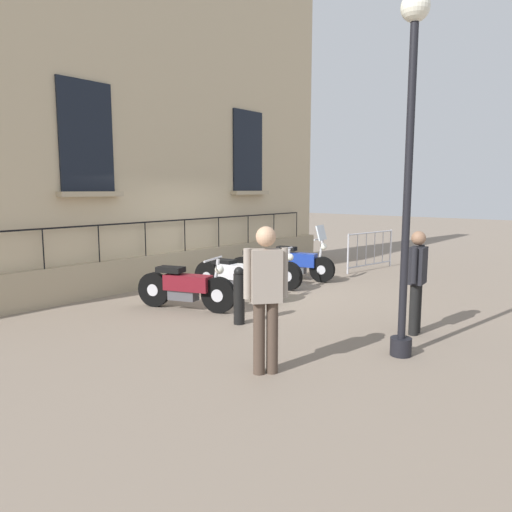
{
  "coord_description": "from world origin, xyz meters",
  "views": [
    {
      "loc": [
        6.63,
        -7.64,
        2.19
      ],
      "look_at": [
        0.2,
        0.0,
        0.8
      ],
      "focal_mm": 33.84,
      "sensor_mm": 36.0,
      "label": 1
    }
  ],
  "objects_px": {
    "motorcycle_white": "(236,277)",
    "pedestrian_walking": "(266,291)",
    "bollard": "(239,295)",
    "motorcycle_maroon": "(186,288)",
    "crowd_barrier": "(370,249)",
    "motorcycle_blue": "(299,263)",
    "lamppost": "(409,147)",
    "pedestrian_standing": "(417,277)",
    "motorcycle_green": "(265,268)"
  },
  "relations": [
    {
      "from": "motorcycle_green",
      "to": "pedestrian_walking",
      "type": "xyz_separation_m",
      "value": [
        3.25,
        -4.0,
        0.58
      ]
    },
    {
      "from": "pedestrian_walking",
      "to": "motorcycle_maroon",
      "type": "bearing_deg",
      "value": 154.41
    },
    {
      "from": "motorcycle_white",
      "to": "bollard",
      "type": "xyz_separation_m",
      "value": [
        1.34,
        -1.4,
        0.05
      ]
    },
    {
      "from": "motorcycle_blue",
      "to": "pedestrian_standing",
      "type": "bearing_deg",
      "value": -32.3
    },
    {
      "from": "pedestrian_walking",
      "to": "motorcycle_white",
      "type": "bearing_deg",
      "value": 137.38
    },
    {
      "from": "crowd_barrier",
      "to": "pedestrian_standing",
      "type": "height_order",
      "value": "pedestrian_standing"
    },
    {
      "from": "motorcycle_green",
      "to": "crowd_barrier",
      "type": "height_order",
      "value": "crowd_barrier"
    },
    {
      "from": "crowd_barrier",
      "to": "bollard",
      "type": "xyz_separation_m",
      "value": [
        0.84,
        -6.25,
        -0.09
      ]
    },
    {
      "from": "bollard",
      "to": "pedestrian_standing",
      "type": "height_order",
      "value": "pedestrian_standing"
    },
    {
      "from": "motorcycle_maroon",
      "to": "crowd_barrier",
      "type": "height_order",
      "value": "crowd_barrier"
    },
    {
      "from": "motorcycle_white",
      "to": "crowd_barrier",
      "type": "height_order",
      "value": "crowd_barrier"
    },
    {
      "from": "motorcycle_blue",
      "to": "lamppost",
      "type": "distance_m",
      "value": 5.9
    },
    {
      "from": "motorcycle_green",
      "to": "motorcycle_blue",
      "type": "distance_m",
      "value": 1.17
    },
    {
      "from": "motorcycle_maroon",
      "to": "pedestrian_standing",
      "type": "bearing_deg",
      "value": 18.2
    },
    {
      "from": "motorcycle_green",
      "to": "crowd_barrier",
      "type": "distance_m",
      "value": 3.71
    },
    {
      "from": "motorcycle_maroon",
      "to": "pedestrian_walking",
      "type": "xyz_separation_m",
      "value": [
        3.05,
        -1.46,
        0.6
      ]
    },
    {
      "from": "bollard",
      "to": "pedestrian_walking",
      "type": "distance_m",
      "value": 2.23
    },
    {
      "from": "motorcycle_blue",
      "to": "lamppost",
      "type": "relative_size",
      "value": 0.41
    },
    {
      "from": "motorcycle_maroon",
      "to": "crowd_barrier",
      "type": "distance_m",
      "value": 6.19
    },
    {
      "from": "motorcycle_white",
      "to": "lamppost",
      "type": "height_order",
      "value": "lamppost"
    },
    {
      "from": "pedestrian_standing",
      "to": "motorcycle_blue",
      "type": "bearing_deg",
      "value": 147.7
    },
    {
      "from": "motorcycle_white",
      "to": "bollard",
      "type": "relative_size",
      "value": 2.25
    },
    {
      "from": "crowd_barrier",
      "to": "motorcycle_maroon",
      "type": "bearing_deg",
      "value": -95.01
    },
    {
      "from": "motorcycle_white",
      "to": "pedestrian_walking",
      "type": "height_order",
      "value": "pedestrian_walking"
    },
    {
      "from": "motorcycle_maroon",
      "to": "pedestrian_walking",
      "type": "distance_m",
      "value": 3.44
    },
    {
      "from": "motorcycle_green",
      "to": "motorcycle_white",
      "type": "bearing_deg",
      "value": -79.02
    },
    {
      "from": "motorcycle_maroon",
      "to": "pedestrian_standing",
      "type": "relative_size",
      "value": 1.21
    },
    {
      "from": "motorcycle_white",
      "to": "motorcycle_green",
      "type": "height_order",
      "value": "motorcycle_white"
    },
    {
      "from": "motorcycle_maroon",
      "to": "bollard",
      "type": "height_order",
      "value": "motorcycle_maroon"
    },
    {
      "from": "motorcycle_white",
      "to": "pedestrian_standing",
      "type": "bearing_deg",
      "value": -1.04
    },
    {
      "from": "motorcycle_maroon",
      "to": "motorcycle_white",
      "type": "xyz_separation_m",
      "value": [
        0.04,
        1.31,
        0.02
      ]
    },
    {
      "from": "crowd_barrier",
      "to": "pedestrian_standing",
      "type": "bearing_deg",
      "value": -56.59
    },
    {
      "from": "motorcycle_maroon",
      "to": "lamppost",
      "type": "xyz_separation_m",
      "value": [
        4.03,
        0.18,
        2.31
      ]
    },
    {
      "from": "pedestrian_walking",
      "to": "crowd_barrier",
      "type": "bearing_deg",
      "value": 108.23
    },
    {
      "from": "lamppost",
      "to": "motorcycle_blue",
      "type": "bearing_deg",
      "value": 139.57
    },
    {
      "from": "motorcycle_white",
      "to": "motorcycle_blue",
      "type": "relative_size",
      "value": 1.15
    },
    {
      "from": "motorcycle_blue",
      "to": "pedestrian_walking",
      "type": "bearing_deg",
      "value": -58.56
    },
    {
      "from": "lamppost",
      "to": "crowd_barrier",
      "type": "height_order",
      "value": "lamppost"
    },
    {
      "from": "bollard",
      "to": "pedestrian_walking",
      "type": "relative_size",
      "value": 0.54
    },
    {
      "from": "motorcycle_white",
      "to": "pedestrian_walking",
      "type": "bearing_deg",
      "value": -42.62
    },
    {
      "from": "pedestrian_standing",
      "to": "pedestrian_walking",
      "type": "relative_size",
      "value": 0.89
    },
    {
      "from": "motorcycle_maroon",
      "to": "motorcycle_green",
      "type": "relative_size",
      "value": 0.99
    },
    {
      "from": "motorcycle_blue",
      "to": "crowd_barrier",
      "type": "relative_size",
      "value": 0.95
    },
    {
      "from": "motorcycle_blue",
      "to": "lamppost",
      "type": "xyz_separation_m",
      "value": [
        4.14,
        -3.53,
        2.3
      ]
    },
    {
      "from": "motorcycle_blue",
      "to": "motorcycle_green",
      "type": "bearing_deg",
      "value": -94.54
    },
    {
      "from": "motorcycle_green",
      "to": "lamppost",
      "type": "xyz_separation_m",
      "value": [
        4.23,
        -2.35,
        2.29
      ]
    },
    {
      "from": "motorcycle_green",
      "to": "pedestrian_walking",
      "type": "bearing_deg",
      "value": -50.86
    },
    {
      "from": "motorcycle_maroon",
      "to": "bollard",
      "type": "distance_m",
      "value": 1.38
    },
    {
      "from": "motorcycle_white",
      "to": "motorcycle_blue",
      "type": "height_order",
      "value": "motorcycle_blue"
    },
    {
      "from": "crowd_barrier",
      "to": "pedestrian_walking",
      "type": "relative_size",
      "value": 1.11
    }
  ]
}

